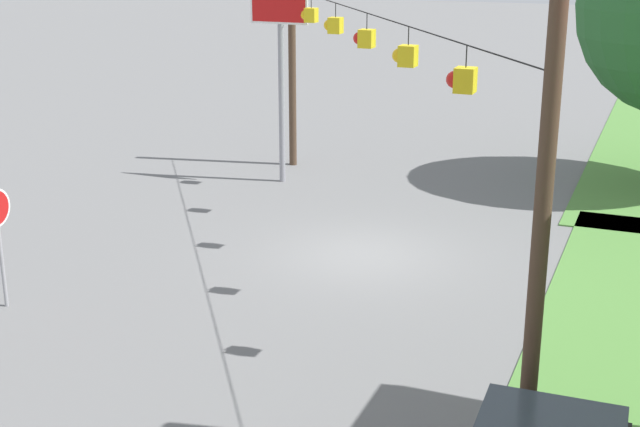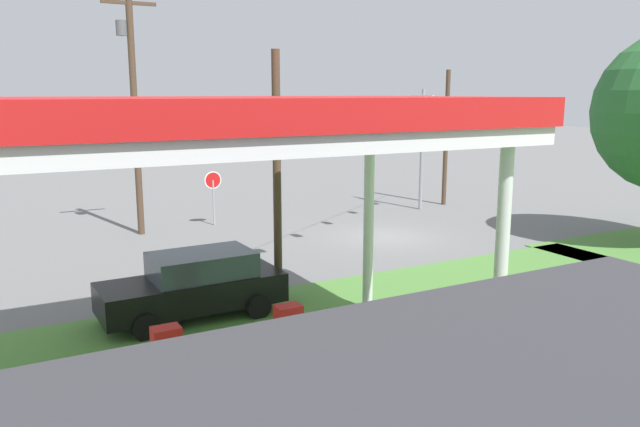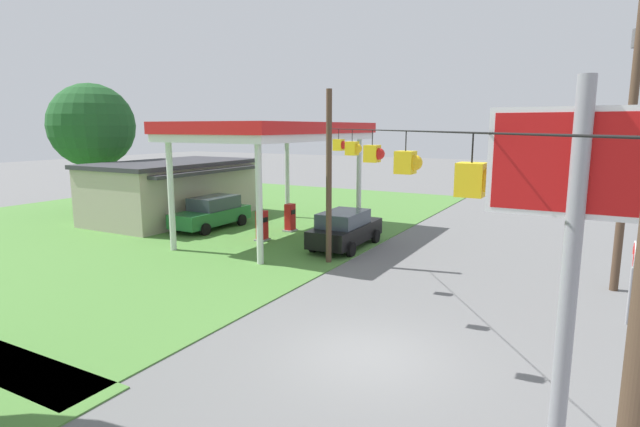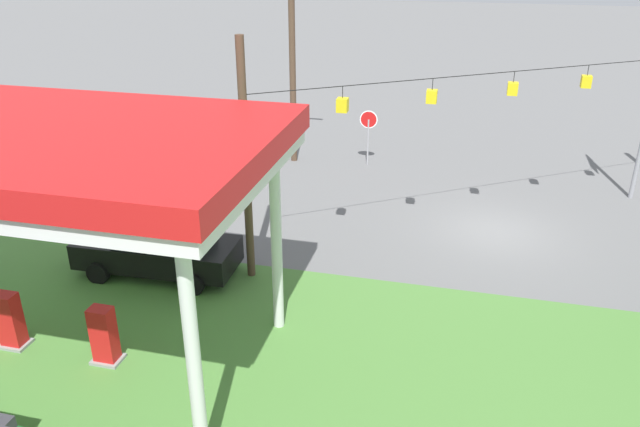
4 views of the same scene
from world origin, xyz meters
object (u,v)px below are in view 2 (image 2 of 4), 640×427
Objects in this scene: car_at_pumps_front at (195,285)px; stop_sign_overhead at (422,126)px; fuel_pump_near at (289,341)px; utility_pole_main at (133,98)px; gas_station_canopy at (224,124)px; stop_sign_roadside at (213,186)px; fuel_pump_far at (168,366)px.

stop_sign_overhead is at bearing -148.12° from car_at_pumps_front.
fuel_pump_near is 16.21m from utility_pole_main.
stop_sign_overhead reaches higher than gas_station_canopy.
car_at_pumps_front is 1.97× the size of stop_sign_roadside.
utility_pole_main is (3.43, 0.26, 3.98)m from stop_sign_roadside.
fuel_pump_near is 0.25× the size of stop_sign_overhead.
fuel_pump_near is 0.62× the size of stop_sign_roadside.
fuel_pump_near is 20.71m from stop_sign_overhead.
car_at_pumps_front is (-1.91, -4.30, 0.19)m from fuel_pump_far.
stop_sign_overhead is (-15.82, -14.34, -1.09)m from gas_station_canopy.
gas_station_canopy is at bearing 42.19° from stop_sign_overhead.
utility_pole_main is at bearing -100.69° from fuel_pump_far.
utility_pole_main is at bearing -175.74° from stop_sign_roadside.
fuel_pump_far is 0.62× the size of stop_sign_roadside.
gas_station_canopy is 15.49m from utility_pole_main.
stop_sign_roadside is (-6.34, -15.65, 1.08)m from fuel_pump_far.
car_at_pumps_front is 0.79× the size of stop_sign_overhead.
fuel_pump_far is 16.47m from utility_pole_main.
stop_sign_roadside is 0.40× the size of stop_sign_overhead.
gas_station_canopy is 4.51× the size of stop_sign_roadside.
fuel_pump_far is at bearing 79.31° from utility_pole_main.
fuel_pump_far is 0.15× the size of utility_pole_main.
car_at_pumps_front is 12.21m from stop_sign_roadside.
fuel_pump_near is at bearing 180.00° from fuel_pump_far.
fuel_pump_near and fuel_pump_far have the same top height.
stop_sign_roadside is at bearing -6.95° from stop_sign_overhead.
stop_sign_overhead is (-17.14, -14.34, 3.59)m from fuel_pump_far.
gas_station_canopy is 2.29× the size of car_at_pumps_front.
fuel_pump_near is 4.37m from car_at_pumps_front.
stop_sign_roadside is 0.24× the size of utility_pole_main.
stop_sign_overhead reaches higher than fuel_pump_near.
utility_pole_main is at bearing -91.00° from fuel_pump_near.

